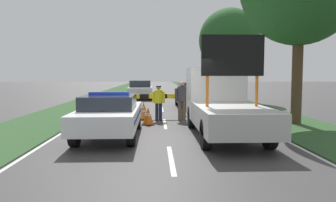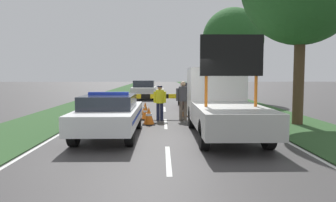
% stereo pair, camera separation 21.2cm
% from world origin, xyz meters
% --- Properties ---
extents(ground_plane, '(160.00, 160.00, 0.00)m').
position_xyz_m(ground_plane, '(0.00, 0.00, 0.00)').
color(ground_plane, '#3D3A3A').
extents(lane_markings, '(7.41, 56.39, 0.01)m').
position_xyz_m(lane_markings, '(0.00, 12.96, 0.00)').
color(lane_markings, silver).
rests_on(lane_markings, ground).
extents(grass_verge_left, '(3.08, 120.00, 0.03)m').
position_xyz_m(grass_verge_left, '(-5.29, 20.00, 0.01)').
color(grass_verge_left, '#2D5128').
rests_on(grass_verge_left, ground).
extents(grass_verge_right, '(3.08, 120.00, 0.03)m').
position_xyz_m(grass_verge_right, '(5.29, 20.00, 0.01)').
color(grass_verge_right, '#2D5128').
rests_on(grass_verge_right, ground).
extents(police_car, '(1.85, 4.88, 1.48)m').
position_xyz_m(police_car, '(-1.88, 0.78, 0.75)').
color(police_car, white).
rests_on(police_car, ground).
extents(work_truck, '(2.01, 5.67, 3.20)m').
position_xyz_m(work_truck, '(1.88, 1.14, 1.10)').
color(work_truck, white).
rests_on(work_truck, ground).
extents(road_barrier, '(2.58, 0.08, 1.13)m').
position_xyz_m(road_barrier, '(-0.27, 5.33, 0.93)').
color(road_barrier, black).
rests_on(road_barrier, ground).
extents(police_officer, '(0.56, 0.36, 1.56)m').
position_xyz_m(police_officer, '(-0.25, 4.48, 0.93)').
color(police_officer, '#191E38').
rests_on(police_officer, ground).
extents(pedestrian_civilian, '(0.62, 0.40, 1.74)m').
position_xyz_m(pedestrian_civilian, '(0.79, 4.45, 1.02)').
color(pedestrian_civilian, brown).
rests_on(pedestrian_civilian, ground).
extents(traffic_cone_near_police, '(0.48, 0.48, 0.66)m').
position_xyz_m(traffic_cone_near_police, '(-0.89, 4.84, 0.32)').
color(traffic_cone_near_police, black).
rests_on(traffic_cone_near_police, ground).
extents(traffic_cone_centre_front, '(0.52, 0.52, 0.72)m').
position_xyz_m(traffic_cone_centre_front, '(-0.69, 3.28, 0.36)').
color(traffic_cone_centre_front, black).
rests_on(traffic_cone_centre_front, ground).
extents(traffic_cone_near_truck, '(0.36, 0.36, 0.50)m').
position_xyz_m(traffic_cone_near_truck, '(0.92, 5.73, 0.25)').
color(traffic_cone_near_truck, black).
rests_on(traffic_cone_near_truck, ground).
extents(traffic_cone_behind_barrier, '(0.46, 0.46, 0.64)m').
position_xyz_m(traffic_cone_behind_barrier, '(-1.01, 6.67, 0.32)').
color(traffic_cone_behind_barrier, black).
rests_on(traffic_cone_behind_barrier, ground).
extents(traffic_cone_lane_edge, '(0.37, 0.37, 0.52)m').
position_xyz_m(traffic_cone_lane_edge, '(-2.25, 4.61, 0.26)').
color(traffic_cone_lane_edge, black).
rests_on(traffic_cone_lane_edge, ground).
extents(queued_car_wagon_maroon, '(1.85, 4.28, 1.54)m').
position_xyz_m(queued_car_wagon_maroon, '(1.84, 10.29, 0.79)').
color(queued_car_wagon_maroon, maroon).
rests_on(queued_car_wagon_maroon, ground).
extents(queued_car_van_white, '(1.89, 4.65, 1.54)m').
position_xyz_m(queued_car_van_white, '(-1.65, 17.42, 0.79)').
color(queued_car_van_white, silver).
rests_on(queued_car_van_white, ground).
extents(roadside_tree_near_right, '(4.47, 4.47, 6.91)m').
position_xyz_m(roadside_tree_near_right, '(5.05, 14.22, 4.54)').
color(roadside_tree_near_right, '#4C3823').
rests_on(roadside_tree_near_right, ground).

